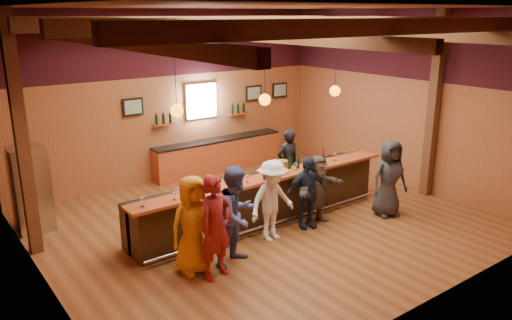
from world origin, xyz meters
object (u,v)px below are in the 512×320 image
(customer_brown, at_px, (317,190))
(customer_orange, at_px, (193,225))
(stainless_fridge, at_px, (31,189))
(bartender, at_px, (288,164))
(customer_dark, at_px, (389,178))
(customer_navy, at_px, (307,193))
(customer_denim, at_px, (237,215))
(back_bar_cabinet, at_px, (219,155))
(ice_bucket, at_px, (282,167))
(bottle_a, at_px, (290,163))
(bar_counter, at_px, (261,198))
(customer_redvest, at_px, (216,227))
(customer_white, at_px, (272,201))

(customer_brown, bearing_deg, customer_orange, 177.03)
(stainless_fridge, distance_m, bartender, 5.77)
(bartender, bearing_deg, customer_dark, 117.02)
(customer_navy, relative_size, bartender, 0.91)
(customer_navy, bearing_deg, customer_denim, -153.66)
(customer_orange, height_order, customer_navy, customer_orange)
(back_bar_cabinet, distance_m, ice_bucket, 4.02)
(customer_navy, distance_m, bottle_a, 0.84)
(customer_brown, distance_m, customer_dark, 1.72)
(customer_orange, bearing_deg, back_bar_cabinet, 54.89)
(customer_orange, bearing_deg, bottle_a, 19.09)
(stainless_fridge, relative_size, customer_denim, 0.98)
(customer_navy, xyz_separation_m, customer_brown, (0.32, 0.01, -0.01))
(back_bar_cabinet, height_order, bartender, bartender)
(bar_counter, bearing_deg, customer_orange, -154.24)
(customer_orange, bearing_deg, bartender, 28.42)
(stainless_fridge, bearing_deg, back_bar_cabinet, 11.93)
(bar_counter, bearing_deg, customer_navy, -57.19)
(customer_orange, relative_size, ice_bucket, 6.63)
(customer_redvest, height_order, bartender, customer_redvest)
(stainless_fridge, height_order, bottle_a, stainless_fridge)
(customer_denim, bearing_deg, customer_redvest, -177.02)
(bartender, bearing_deg, customer_denim, 36.39)
(customer_denim, height_order, customer_white, customer_denim)
(customer_denim, relative_size, ice_bucket, 6.89)
(customer_redvest, height_order, customer_white, customer_redvest)
(stainless_fridge, height_order, customer_denim, customer_denim)
(ice_bucket, distance_m, bottle_a, 0.33)
(customer_white, distance_m, customer_brown, 1.28)
(customer_redvest, bearing_deg, ice_bucket, 12.93)
(customer_brown, bearing_deg, customer_navy, 174.27)
(customer_white, xyz_separation_m, ice_bucket, (0.75, 0.62, 0.41))
(bar_counter, xyz_separation_m, back_bar_cabinet, (1.18, 3.57, -0.05))
(customer_navy, bearing_deg, back_bar_cabinet, 96.69)
(customer_navy, height_order, ice_bucket, customer_navy)
(customer_redvest, bearing_deg, customer_navy, -0.02)
(back_bar_cabinet, distance_m, customer_white, 4.76)
(bar_counter, relative_size, ice_bucket, 23.59)
(bottle_a, bearing_deg, customer_dark, -35.31)
(back_bar_cabinet, relative_size, stainless_fridge, 2.22)
(customer_redvest, height_order, customer_brown, customer_redvest)
(back_bar_cabinet, distance_m, customer_orange, 5.84)
(customer_redvest, relative_size, customer_denim, 1.00)
(bar_counter, height_order, customer_redvest, customer_redvest)
(customer_dark, distance_m, bartender, 2.47)
(customer_denim, bearing_deg, bar_counter, 23.51)
(ice_bucket, xyz_separation_m, bottle_a, (0.31, 0.12, -0.00))
(customer_brown, height_order, bottle_a, customer_brown)
(bar_counter, height_order, stainless_fridge, stainless_fridge)
(bar_counter, bearing_deg, stainless_fridge, 149.24)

